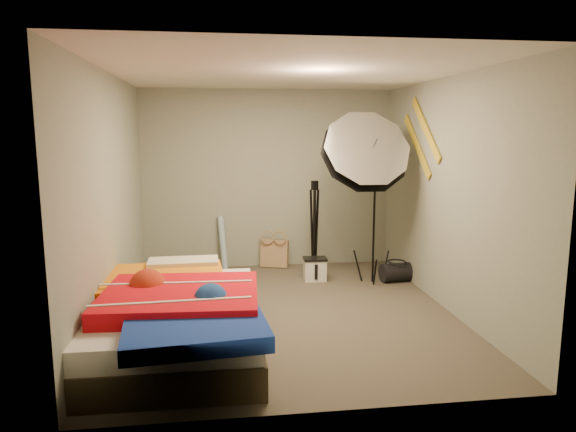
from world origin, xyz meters
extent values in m
plane|color=#4F483D|center=(0.00, 0.00, 0.00)|extent=(4.00, 4.00, 0.00)
plane|color=silver|center=(0.00, 0.00, 2.50)|extent=(4.00, 4.00, 0.00)
plane|color=gray|center=(0.00, 2.00, 1.25)|extent=(3.50, 0.00, 3.50)
plane|color=gray|center=(0.00, -2.00, 1.25)|extent=(3.50, 0.00, 3.50)
plane|color=gray|center=(-1.75, 0.00, 1.25)|extent=(0.00, 4.00, 4.00)
plane|color=gray|center=(1.75, 0.00, 1.25)|extent=(0.00, 4.00, 4.00)
cube|color=tan|center=(0.08, 1.90, 0.20)|extent=(0.42, 0.28, 0.40)
cylinder|color=#5E95C6|center=(-0.66, 1.90, 0.37)|extent=(0.16, 0.23, 0.75)
cube|color=silver|center=(0.53, 1.14, 0.14)|extent=(0.28, 0.21, 0.28)
cylinder|color=black|center=(1.56, 0.96, 0.12)|extent=(0.42, 0.29, 0.24)
cube|color=gold|center=(1.73, 0.60, 1.95)|extent=(0.02, 0.91, 0.78)
cube|color=gold|center=(1.73, 0.85, 1.75)|extent=(0.02, 0.91, 0.78)
cube|color=#423523|center=(-1.08, -0.81, 0.13)|extent=(1.45, 2.06, 0.27)
cube|color=silver|center=(-1.08, -0.81, 0.36)|extent=(1.41, 2.02, 0.18)
cube|color=orange|center=(-1.23, -0.35, 0.49)|extent=(1.19, 1.05, 0.14)
cube|color=red|center=(-1.03, -0.96, 0.51)|extent=(1.35, 1.16, 0.16)
cube|color=#1A3BAB|center=(-0.88, -1.58, 0.48)|extent=(1.10, 0.92, 0.12)
cube|color=beige|center=(-1.07, 0.06, 0.53)|extent=(0.73, 0.35, 0.14)
cylinder|color=black|center=(1.25, 0.98, 0.88)|extent=(0.03, 0.03, 1.75)
cube|color=black|center=(1.25, 0.98, 1.70)|extent=(0.08, 0.08, 0.11)
cone|color=silver|center=(1.06, 0.84, 1.64)|extent=(1.33, 1.00, 1.29)
cylinder|color=black|center=(0.56, 1.37, 0.58)|extent=(0.05, 0.05, 1.16)
cube|color=black|center=(0.56, 1.37, 1.22)|extent=(0.09, 0.09, 0.12)
camera|label=1|loc=(-0.68, -5.22, 1.92)|focal=32.00mm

